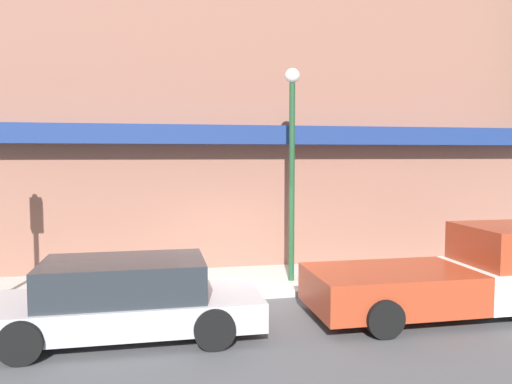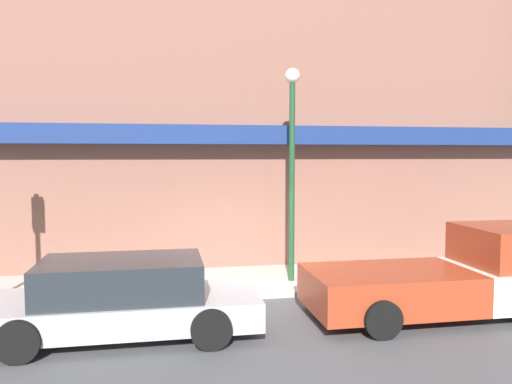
# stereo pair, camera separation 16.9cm
# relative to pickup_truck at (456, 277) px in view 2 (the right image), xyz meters

# --- Properties ---
(ground_plane) EXTENTS (80.00, 80.00, 0.00)m
(ground_plane) POSITION_rel_pickup_truck_xyz_m (-4.22, 1.76, -0.78)
(ground_plane) COLOR #4C4C4F
(sidewalk) EXTENTS (36.00, 2.75, 0.13)m
(sidewalk) POSITION_rel_pickup_truck_xyz_m (-4.22, 3.14, -0.71)
(sidewalk) COLOR #B7B2A8
(sidewalk) RESTS_ON ground
(building) EXTENTS (19.80, 3.80, 11.82)m
(building) POSITION_rel_pickup_truck_xyz_m (-4.20, 6.00, 5.12)
(building) COLOR brown
(building) RESTS_ON ground
(pickup_truck) EXTENTS (5.31, 2.20, 1.78)m
(pickup_truck) POSITION_rel_pickup_truck_xyz_m (0.00, 0.00, 0.00)
(pickup_truck) COLOR white
(pickup_truck) RESTS_ON ground
(parked_car) EXTENTS (4.85, 2.07, 1.38)m
(parked_car) POSITION_rel_pickup_truck_xyz_m (-6.54, -0.00, -0.09)
(parked_car) COLOR #ADADB2
(parked_car) RESTS_ON ground
(fire_hydrant) EXTENTS (0.21, 0.21, 0.60)m
(fire_hydrant) POSITION_rel_pickup_truck_xyz_m (-7.28, 2.26, -0.34)
(fire_hydrant) COLOR #196633
(fire_hydrant) RESTS_ON sidewalk
(street_lamp) EXTENTS (0.36, 0.36, 5.18)m
(street_lamp) POSITION_rel_pickup_truck_xyz_m (-2.70, 2.77, 2.62)
(street_lamp) COLOR #1E4728
(street_lamp) RESTS_ON sidewalk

